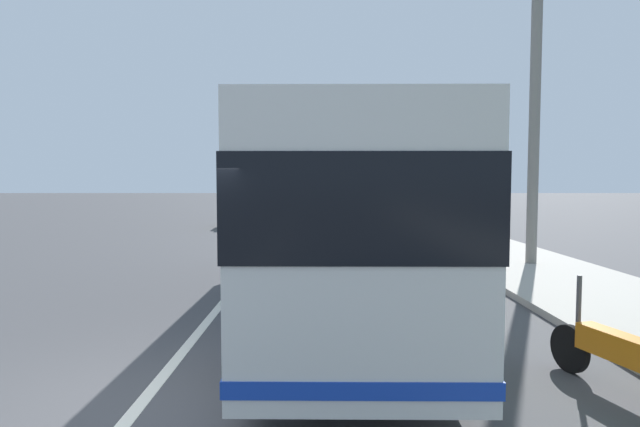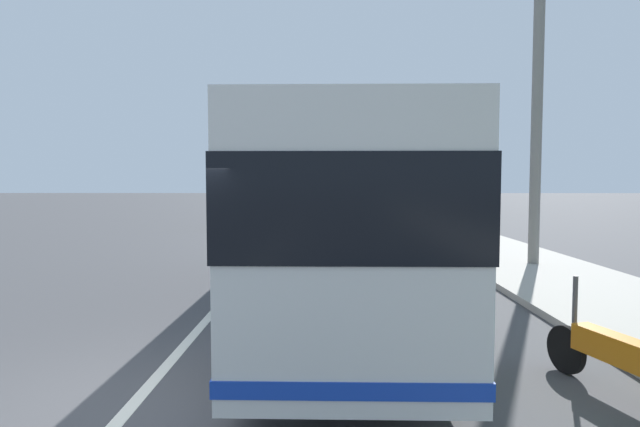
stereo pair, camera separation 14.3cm
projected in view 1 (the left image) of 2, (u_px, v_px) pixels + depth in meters
ground_plane at (139, 405)px, 5.46m from camera, size 220.00×220.00×0.00m
sidewalk_curb at (510, 259)px, 15.44m from camera, size 110.00×3.60×0.14m
lane_divider_line at (256, 261)px, 15.44m from camera, size 110.00×0.16×0.01m
coach_bus at (341, 212)px, 9.89m from camera, size 11.28×2.59×3.19m
motorcycle_angled at (626, 358)px, 5.61m from camera, size 2.21×0.70×1.25m
car_far_distant at (323, 204)px, 39.00m from camera, size 4.69×1.90×1.48m
car_side_street at (249, 214)px, 27.75m from camera, size 4.59×2.21×1.42m
car_ahead_same_lane at (262, 207)px, 34.92m from camera, size 4.29×2.03×1.47m
car_oncoming at (326, 198)px, 54.85m from camera, size 3.99×1.90×1.54m
utility_pole at (535, 111)px, 14.01m from camera, size 0.29×0.29×8.66m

